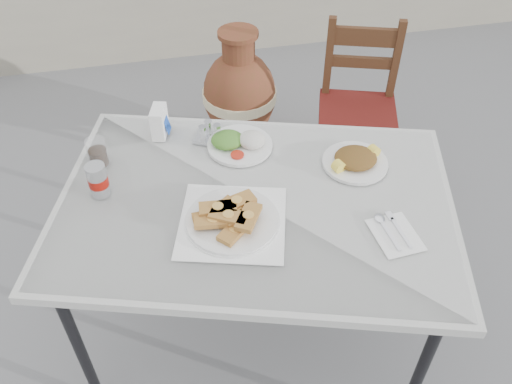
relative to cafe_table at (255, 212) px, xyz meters
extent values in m
plane|color=slate|center=(-0.12, 0.07, -0.75)|extent=(80.00, 80.00, 0.00)
cylinder|color=black|center=(-0.66, -0.18, -0.37)|extent=(0.04, 0.04, 0.76)
cylinder|color=black|center=(0.45, -0.52, -0.37)|extent=(0.04, 0.04, 0.76)
cylinder|color=black|center=(-0.45, 0.52, -0.37)|extent=(0.04, 0.04, 0.76)
cylinder|color=black|center=(0.66, 0.18, -0.37)|extent=(0.04, 0.04, 0.76)
cube|color=white|center=(0.00, 0.00, 0.04)|extent=(1.53, 1.25, 0.03)
cube|color=white|center=(0.00, 0.00, 0.05)|extent=(1.48, 1.20, 0.01)
cube|color=white|center=(-0.09, -0.09, 0.06)|extent=(0.42, 0.42, 0.00)
cylinder|color=white|center=(-0.09, -0.09, 0.07)|extent=(0.30, 0.30, 0.01)
cylinder|color=white|center=(-0.09, -0.09, 0.06)|extent=(0.31, 0.31, 0.01)
cylinder|color=white|center=(0.00, 0.29, 0.06)|extent=(0.24, 0.24, 0.01)
ellipsoid|color=silver|center=(0.05, 0.28, 0.09)|extent=(0.10, 0.10, 0.06)
ellipsoid|color=#396C1E|center=(-0.04, 0.30, 0.09)|extent=(0.12, 0.11, 0.05)
cylinder|color=red|center=(-0.02, 0.22, 0.07)|extent=(0.05, 0.05, 0.01)
cylinder|color=white|center=(0.39, 0.10, 0.06)|extent=(0.24, 0.24, 0.01)
ellipsoid|color=#1A5E17|center=(0.39, 0.10, 0.08)|extent=(0.15, 0.14, 0.05)
cylinder|color=#FEDF45|center=(0.31, 0.07, 0.09)|extent=(0.05, 0.04, 0.04)
cylinder|color=#FEDF45|center=(0.47, 0.13, 0.09)|extent=(0.05, 0.04, 0.04)
cylinder|color=silver|center=(-0.50, 0.14, 0.12)|extent=(0.07, 0.07, 0.12)
cylinder|color=#AE150C|center=(-0.50, 0.14, 0.11)|extent=(0.07, 0.07, 0.04)
cylinder|color=silver|center=(-0.50, 0.14, 0.17)|extent=(0.06, 0.06, 0.00)
cylinder|color=white|center=(-0.51, 0.30, 0.11)|extent=(0.07, 0.07, 0.10)
cylinder|color=black|center=(-0.51, 0.30, 0.09)|extent=(0.06, 0.06, 0.06)
cube|color=white|center=(-0.28, 0.43, 0.12)|extent=(0.07, 0.11, 0.12)
cube|color=blue|center=(-0.25, 0.42, 0.11)|extent=(0.03, 0.05, 0.07)
cube|color=silver|center=(-0.10, 0.36, 0.06)|extent=(0.14, 0.13, 0.01)
cylinder|color=white|center=(-0.13, 0.34, 0.10)|extent=(0.03, 0.03, 0.07)
cylinder|color=white|center=(-0.07, 0.34, 0.10)|extent=(0.03, 0.03, 0.07)
cylinder|color=silver|center=(-0.10, 0.38, 0.10)|extent=(0.03, 0.03, 0.05)
cube|color=white|center=(0.40, -0.25, 0.06)|extent=(0.14, 0.18, 0.00)
cube|color=silver|center=(0.38, -0.25, 0.06)|extent=(0.02, 0.13, 0.00)
ellipsoid|color=silver|center=(0.37, -0.17, 0.07)|extent=(0.03, 0.04, 0.01)
cube|color=silver|center=(0.42, -0.25, 0.06)|extent=(0.02, 0.13, 0.00)
cube|color=silver|center=(0.41, -0.17, 0.06)|extent=(0.02, 0.04, 0.00)
cube|color=#3A1F0F|center=(0.51, 0.76, -0.54)|extent=(0.05, 0.05, 0.42)
cube|color=#3A1F0F|center=(0.83, 0.65, -0.54)|extent=(0.05, 0.05, 0.42)
cube|color=#3A1F0F|center=(0.62, 1.08, -0.54)|extent=(0.05, 0.05, 0.42)
cube|color=#3A1F0F|center=(0.94, 0.97, -0.54)|extent=(0.05, 0.05, 0.42)
cube|color=#5D1712|center=(0.73, 0.86, -0.31)|extent=(0.50, 0.50, 0.05)
cube|color=#3A1F0F|center=(0.62, 1.08, -0.10)|extent=(0.05, 0.05, 0.47)
cube|color=#3A1F0F|center=(0.94, 0.97, -0.10)|extent=(0.05, 0.05, 0.47)
cube|color=#3A1F0F|center=(0.78, 1.02, 0.04)|extent=(0.36, 0.15, 0.09)
cube|color=#3A1F0F|center=(0.78, 1.02, -0.10)|extent=(0.36, 0.15, 0.06)
cylinder|color=brown|center=(0.19, 1.32, -0.71)|extent=(0.32, 0.32, 0.08)
ellipsoid|color=brown|center=(0.19, 1.32, -0.40)|extent=(0.42, 0.42, 0.52)
cylinder|color=beige|center=(0.19, 1.32, -0.40)|extent=(0.42, 0.42, 0.06)
cylinder|color=brown|center=(0.19, 1.32, -0.11)|extent=(0.18, 0.18, 0.16)
cylinder|color=brown|center=(0.19, 1.32, -0.02)|extent=(0.22, 0.22, 0.02)
camera|label=1|loc=(-0.27, -1.27, 1.32)|focal=38.00mm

